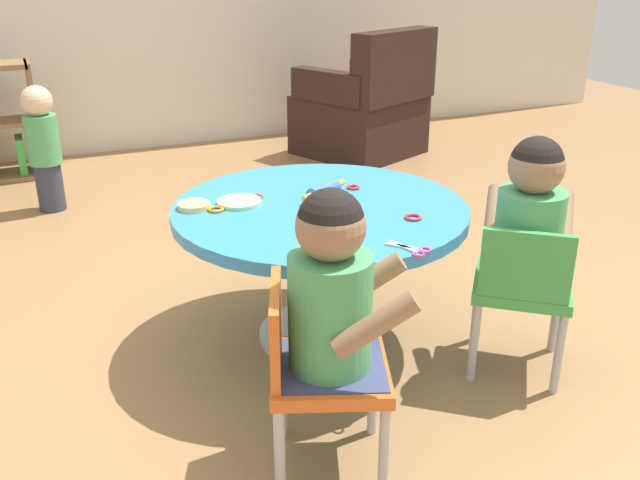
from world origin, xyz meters
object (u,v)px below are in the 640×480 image
child_chair_left (316,369)px  toddler_standing (43,145)px  child_chair_right (522,288)px  rolling_pin (324,190)px  seated_child_right (530,217)px  seated_child_left (332,289)px  craft_table (320,234)px  armchair_dark (365,110)px  craft_scissors (413,250)px

child_chair_left → toddler_standing: bearing=101.8°
child_chair_right → rolling_pin: size_ratio=2.56×
child_chair_left → seated_child_right: (0.81, 0.19, 0.23)m
seated_child_left → toddler_standing: size_ratio=0.76×
craft_table → armchair_dark: (1.28, 2.15, -0.09)m
seated_child_right → rolling_pin: 0.69m
child_chair_left → seated_child_left: 0.23m
rolling_pin → craft_scissors: 0.53m
armchair_dark → child_chair_left: bearing=-119.4°
seated_child_left → craft_scissors: bearing=27.5°
armchair_dark → seated_child_left: bearing=-118.7°
craft_table → armchair_dark: armchair_dark is taller
seated_child_left → seated_child_right: (0.77, 0.21, 0.00)m
armchair_dark → child_chair_right: bearing=-106.6°
seated_child_right → craft_scissors: bearing=-175.6°
seated_child_left → toddler_standing: (-0.55, 2.46, -0.17)m
seated_child_right → armchair_dark: size_ratio=0.54×
child_chair_left → seated_child_left: size_ratio=1.05×
craft_scissors → seated_child_right: bearing=4.4°
craft_table → seated_child_left: size_ratio=1.95×
toddler_standing → craft_scissors: size_ratio=4.74×
child_chair_right → craft_scissors: bearing=-179.7°
seated_child_right → seated_child_left: bearing=-165.0°
armchair_dark → rolling_pin: size_ratio=4.48×
seated_child_left → child_chair_right: size_ratio=0.95×
seated_child_left → craft_scissors: seated_child_left is taller
child_chair_right → seated_child_right: 0.23m
seated_child_right → craft_scissors: (-0.44, -0.03, -0.02)m
craft_table → rolling_pin: size_ratio=4.75×
armchair_dark → rolling_pin: (-1.23, -2.08, 0.22)m
toddler_standing → rolling_pin: size_ratio=3.20×
child_chair_right → seated_child_right: (0.03, 0.03, 0.23)m
seated_child_left → seated_child_right: bearing=15.0°
toddler_standing → seated_child_left: bearing=-77.5°
seated_child_left → craft_scissors: size_ratio=3.60×
seated_child_left → craft_scissors: 0.38m
seated_child_right → armchair_dark: (0.75, 2.58, -0.22)m
armchair_dark → toddler_standing: (-2.07, -0.32, 0.05)m
toddler_standing → rolling_pin: 1.95m
child_chair_left → craft_scissors: bearing=23.2°
craft_table → child_chair_left: 0.69m
child_chair_right → toddler_standing: size_ratio=0.80×
craft_table → child_chair_left: child_chair_left is taller
seated_child_right → craft_table: bearing=141.1°
child_chair_left → toddler_standing: (-0.51, 2.45, 0.05)m
armchair_dark → craft_scissors: armchair_dark is taller
child_chair_left → craft_scissors: child_chair_left is taller
seated_child_right → toddler_standing: bearing=120.3°
seated_child_left → toddler_standing: seated_child_left is taller
child_chair_left → armchair_dark: armchair_dark is taller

